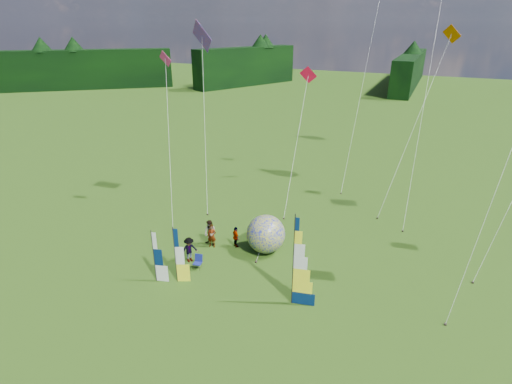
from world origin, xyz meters
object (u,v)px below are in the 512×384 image
at_px(bol_inflatable, 266,234).
at_px(spectator_b, 210,233).
at_px(kite_whale, 427,85).
at_px(spectator_d, 236,237).
at_px(camp_chair, 198,262).
at_px(spectator_c, 189,250).
at_px(spectator_a, 212,236).
at_px(side_banner_far, 154,257).
at_px(feather_banner_main, 293,262).
at_px(side_banner_left, 175,256).

height_order(bol_inflatable, spectator_b, bol_inflatable).
bearing_deg(kite_whale, spectator_d, -116.42).
xyz_separation_m(bol_inflatable, camp_chair, (-3.03, -3.69, -0.83)).
bearing_deg(spectator_c, spectator_b, 23.82).
relative_size(spectator_a, camp_chair, 1.83).
distance_m(camp_chair, kite_whale, 22.04).
bearing_deg(side_banner_far, feather_banner_main, -5.51).
relative_size(spectator_a, kite_whale, 0.09).
relative_size(feather_banner_main, kite_whale, 0.27).
height_order(feather_banner_main, spectator_d, feather_banner_main).
relative_size(side_banner_far, spectator_d, 2.18).
distance_m(bol_inflatable, spectator_c, 5.09).
relative_size(side_banner_far, spectator_c, 1.92).
height_order(spectator_a, spectator_c, spectator_c).
distance_m(bol_inflatable, kite_whale, 17.43).
distance_m(spectator_d, kite_whale, 18.96).
bearing_deg(feather_banner_main, side_banner_far, 178.07).
bearing_deg(spectator_a, bol_inflatable, 3.40).
distance_m(spectator_d, camp_chair, 3.48).
xyz_separation_m(spectator_b, spectator_d, (1.72, 0.50, -0.17)).
height_order(bol_inflatable, spectator_d, bol_inflatable).
relative_size(bol_inflatable, spectator_d, 1.71).
height_order(bol_inflatable, spectator_c, bol_inflatable).
relative_size(feather_banner_main, spectator_a, 3.14).
bearing_deg(spectator_d, spectator_b, 56.14).
relative_size(side_banner_far, spectator_b, 1.78).
height_order(side_banner_left, spectator_c, side_banner_left).
distance_m(spectator_b, spectator_d, 1.80).
xyz_separation_m(side_banner_far, spectator_d, (2.55, 5.43, -0.89)).
relative_size(side_banner_far, kite_whale, 0.17).
bearing_deg(spectator_a, side_banner_far, -115.12).
bearing_deg(spectator_c, spectator_a, 17.68).
xyz_separation_m(feather_banner_main, spectator_a, (-6.98, 3.34, -1.80)).
relative_size(bol_inflatable, kite_whale, 0.13).
bearing_deg(spectator_b, spectator_c, -82.35).
xyz_separation_m(spectator_d, camp_chair, (-0.97, -3.33, -0.30)).
bearing_deg(camp_chair, side_banner_far, -137.68).
xyz_separation_m(camp_chair, kite_whale, (10.99, 16.72, 9.24)).
bearing_deg(side_banner_far, bol_inflatable, 35.84).
bearing_deg(feather_banner_main, spectator_a, 142.43).
bearing_deg(bol_inflatable, side_banner_left, -122.81).
bearing_deg(spectator_c, spectator_d, -5.78).
distance_m(feather_banner_main, spectator_c, 7.67).
xyz_separation_m(spectator_a, spectator_c, (-0.39, -2.17, 0.02)).
relative_size(bol_inflatable, spectator_c, 1.51).
bearing_deg(spectator_d, spectator_c, 96.37).
distance_m(feather_banner_main, spectator_d, 7.05).
distance_m(spectator_a, spectator_b, 0.29).
relative_size(feather_banner_main, spectator_d, 3.50).
distance_m(side_banner_far, spectator_c, 2.80).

